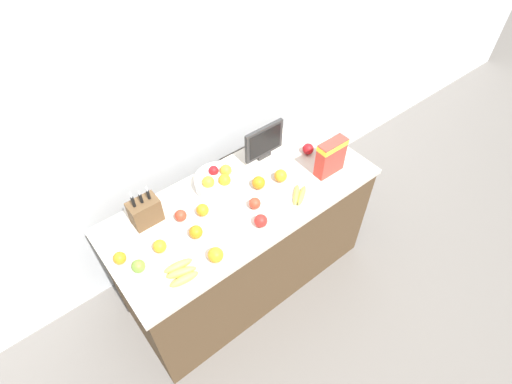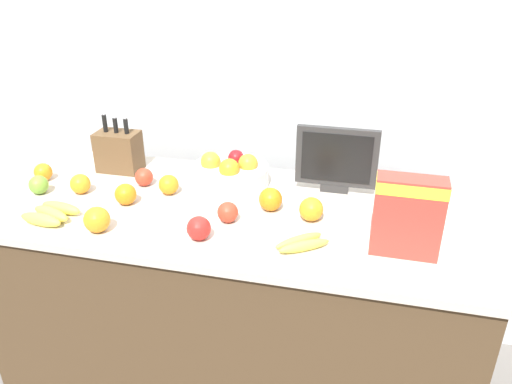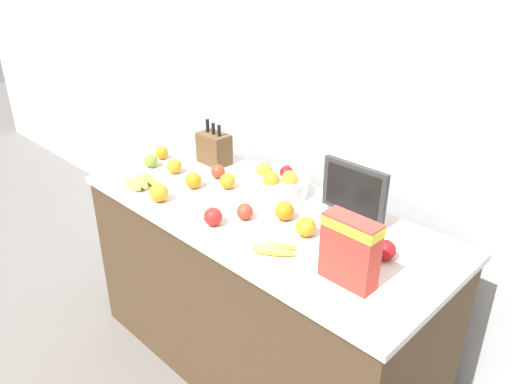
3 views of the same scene
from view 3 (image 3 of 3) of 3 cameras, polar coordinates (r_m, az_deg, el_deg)
name	(u,v)px [view 3 (image 3 of 3)]	position (r m, az deg, el deg)	size (l,w,h in m)	color
ground_plane	(259,360)	(2.74, 0.33, -18.68)	(14.00, 14.00, 0.00)	slate
wall_back	(345,94)	(2.48, 10.15, 10.98)	(9.00, 0.06, 2.60)	silver
counter	(259,291)	(2.45, 0.36, -11.27)	(1.74, 0.74, 0.89)	#4C3823
knife_block	(214,148)	(2.66, -4.81, 5.01)	(0.17, 0.11, 0.28)	brown
small_monitor	(354,191)	(2.10, 11.11, 0.08)	(0.30, 0.03, 0.25)	#2D2D2D
cereal_box	(350,248)	(1.71, 10.70, -6.30)	(0.20, 0.08, 0.25)	red
fruit_bowl	(277,183)	(2.33, 2.38, 0.98)	(0.29, 0.29, 0.13)	silver
banana_bunch_left	(142,182)	(2.47, -12.94, 1.15)	(0.18, 0.15, 0.04)	yellow
banana_bunch_right	(274,249)	(1.90, 2.08, -6.53)	(0.17, 0.16, 0.03)	yellow
apple_rightmost	(151,161)	(2.67, -11.93, 3.52)	(0.07, 0.07, 0.07)	#6B9E33
apple_leftmost	(245,211)	(2.12, -1.29, -2.24)	(0.07, 0.07, 0.07)	red
apple_near_bananas	(218,171)	(2.50, -4.36, 2.36)	(0.07, 0.07, 0.07)	red
apple_by_knife_block	(386,250)	(1.91, 14.59, -6.44)	(0.08, 0.08, 0.08)	#A31419
apple_middle	(213,217)	(2.08, -4.94, -2.82)	(0.08, 0.08, 0.08)	red
orange_near_bowl	(174,166)	(2.58, -9.32, 2.93)	(0.08, 0.08, 0.08)	orange
orange_mid_right	(159,193)	(2.30, -11.04, -0.08)	(0.09, 0.09, 0.09)	orange
orange_front_left	(227,181)	(2.39, -3.28, 1.26)	(0.08, 0.08, 0.08)	orange
orange_back_center	(284,211)	(2.11, 3.27, -2.16)	(0.08, 0.08, 0.08)	orange
orange_front_center	(193,181)	(2.40, -7.18, 1.31)	(0.08, 0.08, 0.08)	orange
orange_mid_left	(306,227)	(2.00, 5.70, -3.97)	(0.08, 0.08, 0.08)	orange
orange_front_right	(162,153)	(2.77, -10.73, 4.44)	(0.07, 0.07, 0.07)	orange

